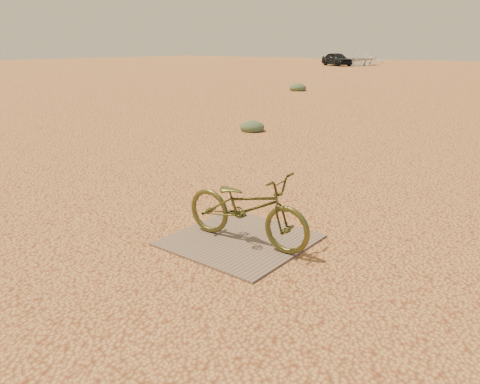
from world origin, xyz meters
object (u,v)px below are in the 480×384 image
Objects in this scene: plywood_board at (240,240)px; car at (337,59)px; boat_near_left at (359,59)px; bicycle at (247,207)px.

plywood_board is 0.37× the size of car.
plywood_board is at bearing -69.34° from boat_near_left.
plywood_board is 42.71m from car.
plywood_board is at bearing 78.28° from bicycle.
bicycle is (0.10, -0.01, 0.39)m from plywood_board.
bicycle is 44.24m from boat_near_left.
car is (-18.65, 38.42, 0.61)m from plywood_board.
car reaches higher than plywood_board.
plywood_board is 0.25× the size of boat_near_left.
boat_near_left is (-17.51, 40.62, 0.15)m from bicycle.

